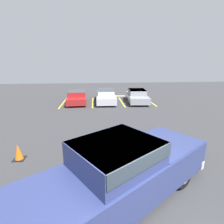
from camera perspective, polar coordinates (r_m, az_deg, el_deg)
ground_plane at (r=5.38m, az=7.08°, el=-29.67°), size 60.00×60.00×0.00m
stall_stripe_a at (r=17.65m, az=-15.71°, el=2.83°), size 0.12×4.43×0.01m
stall_stripe_b at (r=17.36m, az=-6.30°, el=3.13°), size 0.12×4.43×0.01m
stall_stripe_c at (r=17.55m, az=3.16°, el=3.34°), size 0.12×4.43×0.01m
stall_stripe_d at (r=18.20m, az=12.18°, el=3.46°), size 0.12×4.43×0.01m
pickup_truck at (r=5.15m, az=4.07°, el=-18.43°), size 5.98×4.96×1.89m
parked_sedan_a at (r=17.49m, az=-11.36°, el=5.05°), size 1.98×4.49×1.15m
parked_sedan_b at (r=17.43m, az=-1.99°, el=5.38°), size 1.94×4.79×1.18m
parked_sedan_c at (r=17.57m, az=8.17°, el=5.40°), size 2.14×4.51×1.23m
traffic_cone at (r=8.21m, az=-28.25°, el=-11.55°), size 0.45×0.45×0.66m
wheel_stop_curb at (r=20.17m, az=1.75°, el=5.21°), size 1.81×0.20×0.14m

